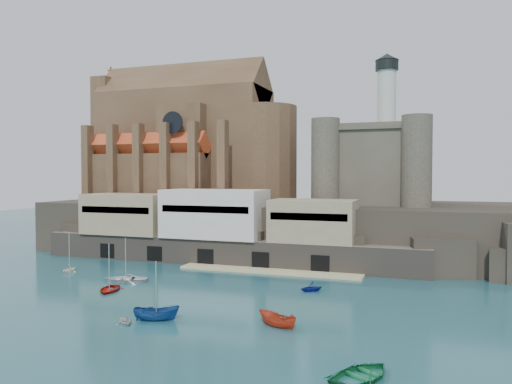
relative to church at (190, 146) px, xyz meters
The scene contains 13 objects.
ground 53.14m from the church, 60.03° to the right, with size 300.00×300.00×0.00m, color #184851.
promontory 29.58m from the church, ahead, with size 100.00×36.00×10.00m.
quay 28.37m from the church, 53.41° to the right, with size 70.00×12.00×13.05m.
church is the anchor object (origin of this frame).
castle_keep 40.39m from the church, ahead, with size 21.20×21.20×29.30m.
boat_0 49.77m from the church, 77.26° to the right, with size 3.63×1.05×5.08m, color #950E06.
boat_1 62.98m from the church, 69.82° to the right, with size 2.30×1.41×2.67m, color silver.
boat_2 62.02m from the church, 66.75° to the right, with size 1.88×1.93×5.00m, color navy.
boat_3 79.73m from the church, 53.26° to the right, with size 4.40×1.28×6.16m, color #116937.
boat_4 41.16m from the church, 97.14° to the right, with size 2.59×1.58×3.00m, color white.
boat_5 66.10m from the church, 54.94° to the right, with size 1.74×1.79×4.63m, color #BB381B.
boat_6 44.45m from the church, 77.34° to the right, with size 4.66×1.35×6.52m, color silver.
boat_7 54.28m from the church, 44.19° to the right, with size 2.68×1.64×3.11m, color navy.
Camera 1 is at (26.58, -57.87, 15.68)m, focal length 35.00 mm.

